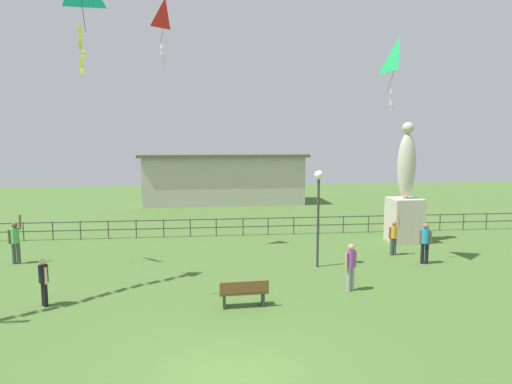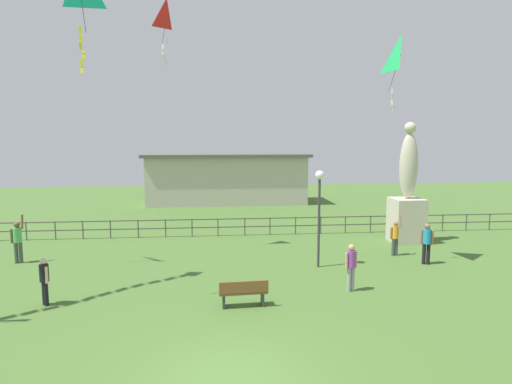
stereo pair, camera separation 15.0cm
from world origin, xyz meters
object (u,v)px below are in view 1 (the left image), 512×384
object	(u,v)px
person_5	(351,264)
person_4	(425,240)
statue_monument	(405,202)
person_1	(394,235)
park_bench	(244,292)
kite_4	(399,56)
lamppost	(318,196)
person_2	(15,239)
kite_6	(165,16)
person_3	(44,279)

from	to	relation	value
person_5	person_4	bearing A→B (deg)	34.41
statue_monument	person_1	world-z (taller)	statue_monument
park_bench	person_5	bearing A→B (deg)	15.81
kite_4	statue_monument	bearing A→B (deg)	58.78
person_1	kite_4	world-z (taller)	kite_4
statue_monument	lamppost	xyz separation A→B (m)	(-5.38, -3.76, 0.84)
person_5	person_1	bearing A→B (deg)	51.43
person_1	person_2	size ratio (longest dim) A/B	0.88
statue_monument	kite_6	bearing A→B (deg)	-174.82
lamppost	park_bench	size ratio (longest dim) A/B	2.56
kite_4	person_1	bearing A→B (deg)	63.63
person_2	kite_6	world-z (taller)	kite_6
kite_4	person_4	bearing A→B (deg)	-2.75
person_3	kite_4	bearing A→B (deg)	14.17
park_bench	person_4	size ratio (longest dim) A/B	0.90
park_bench	person_3	xyz separation A→B (m)	(-6.09, 0.76, 0.40)
person_3	person_4	world-z (taller)	person_4
person_3	person_5	size ratio (longest dim) A/B	0.93
person_2	person_5	distance (m)	13.48
statue_monument	park_bench	xyz separation A→B (m)	(-8.68, -7.67, -1.57)
kite_4	person_3	bearing A→B (deg)	-165.83
park_bench	person_3	size ratio (longest dim) A/B	1.01
person_2	person_3	bearing A→B (deg)	-60.08
person_3	park_bench	bearing A→B (deg)	-7.14
person_2	person_4	size ratio (longest dim) A/B	1.20
person_3	kite_6	bearing A→B (deg)	60.20
statue_monument	person_5	size ratio (longest dim) A/B	3.67
person_4	kite_6	xyz separation A→B (m)	(-10.53, 2.78, 9.31)
statue_monument	person_5	distance (m)	8.35
lamppost	person_2	world-z (taller)	lamppost
person_5	kite_6	bearing A→B (deg)	139.07
person_3	lamppost	bearing A→B (deg)	18.53
person_2	person_5	size ratio (longest dim) A/B	1.26
kite_4	kite_6	xyz separation A→B (m)	(-9.14, 2.72, 1.98)
person_1	person_3	world-z (taller)	person_1
lamppost	person_4	world-z (taller)	lamppost
park_bench	person_1	size ratio (longest dim) A/B	0.85
person_4	person_5	size ratio (longest dim) A/B	1.05
park_bench	kite_4	distance (m)	10.86
lamppost	kite_4	size ratio (longest dim) A/B	1.35
person_1	kite_4	bearing A→B (deg)	-116.37
lamppost	person_3	xyz separation A→B (m)	(-9.39, -3.15, -2.01)
park_bench	person_5	size ratio (longest dim) A/B	0.94
lamppost	kite_6	distance (m)	9.93
park_bench	kite_6	xyz separation A→B (m)	(-2.73, 6.64, 9.82)
statue_monument	person_2	bearing A→B (deg)	-173.66
statue_monument	person_3	distance (m)	16.35
person_1	person_2	bearing A→B (deg)	178.44
person_5	lamppost	bearing A→B (deg)	98.25
person_1	person_5	size ratio (longest dim) A/B	1.10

